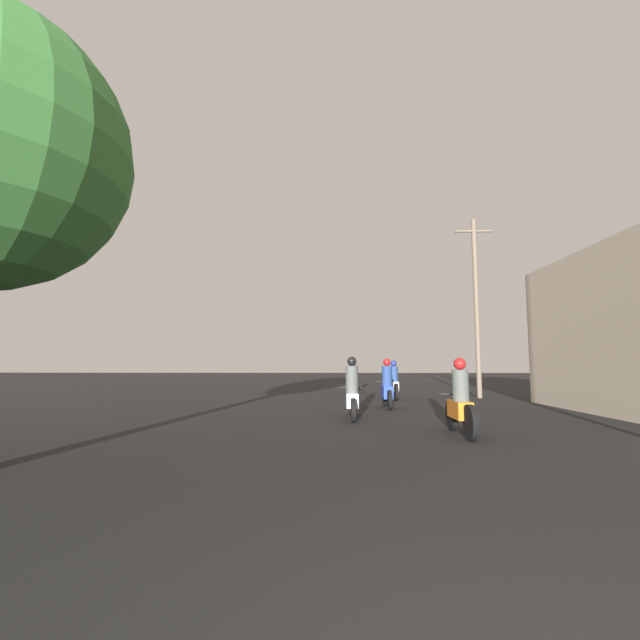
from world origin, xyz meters
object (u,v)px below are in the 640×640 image
object	(u,v)px
motorcycle_silver	(352,394)
motorcycle_red	(352,379)
motorcycle_orange	(460,404)
utility_pole_far	(476,303)
motorcycle_white	(394,383)
motorcycle_blue	(387,388)

from	to	relation	value
motorcycle_silver	motorcycle_red	distance (m)	9.18
motorcycle_orange	utility_pole_far	xyz separation A→B (m)	(3.41, 9.10, 3.29)
motorcycle_silver	motorcycle_white	distance (m)	6.30
motorcycle_silver	utility_pole_far	xyz separation A→B (m)	(5.46, 6.59, 3.27)
motorcycle_orange	motorcycle_white	world-z (taller)	motorcycle_orange
motorcycle_white	motorcycle_blue	bearing A→B (deg)	-104.67
motorcycle_orange	motorcycle_blue	bearing A→B (deg)	96.93
motorcycle_silver	utility_pole_far	size ratio (longest dim) A/B	0.28
utility_pole_far	motorcycle_white	bearing A→B (deg)	-170.56
motorcycle_blue	motorcycle_orange	bearing A→B (deg)	-84.13
motorcycle_orange	motorcycle_red	distance (m)	11.80
motorcycle_blue	motorcycle_white	size ratio (longest dim) A/B	0.94
motorcycle_silver	utility_pole_far	world-z (taller)	utility_pole_far
motorcycle_white	utility_pole_far	world-z (taller)	utility_pole_far
motorcycle_silver	motorcycle_blue	world-z (taller)	motorcycle_silver
motorcycle_red	utility_pole_far	xyz separation A→B (m)	(5.07, -2.58, 3.25)
motorcycle_blue	utility_pole_far	size ratio (longest dim) A/B	0.26
utility_pole_far	motorcycle_silver	bearing A→B (deg)	-129.62
motorcycle_blue	motorcycle_white	xyz separation A→B (m)	(0.68, 3.35, -0.01)
motorcycle_orange	motorcycle_red	size ratio (longest dim) A/B	0.99
motorcycle_orange	utility_pole_far	bearing A→B (deg)	67.34
motorcycle_red	utility_pole_far	distance (m)	6.55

